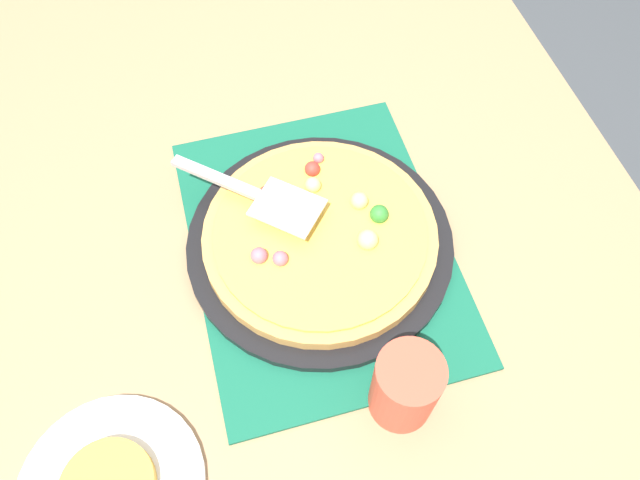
# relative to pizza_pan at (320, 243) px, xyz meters

# --- Properties ---
(ground_plane) EXTENTS (8.00, 8.00, 0.00)m
(ground_plane) POSITION_rel_pizza_pan_xyz_m (0.00, 0.00, -0.76)
(ground_plane) COLOR #3D4247
(dining_table) EXTENTS (1.40, 1.00, 0.75)m
(dining_table) POSITION_rel_pizza_pan_xyz_m (0.00, 0.00, -0.12)
(dining_table) COLOR #9E7A56
(dining_table) RESTS_ON ground_plane
(placemat) EXTENTS (0.48, 0.36, 0.01)m
(placemat) POSITION_rel_pizza_pan_xyz_m (0.00, 0.00, -0.01)
(placemat) COLOR #145B42
(placemat) RESTS_ON dining_table
(pizza_pan) EXTENTS (0.38, 0.38, 0.01)m
(pizza_pan) POSITION_rel_pizza_pan_xyz_m (0.00, 0.00, 0.00)
(pizza_pan) COLOR black
(pizza_pan) RESTS_ON placemat
(pizza) EXTENTS (0.33, 0.33, 0.05)m
(pizza) POSITION_rel_pizza_pan_xyz_m (0.00, -0.00, 0.02)
(pizza) COLOR tan
(pizza) RESTS_ON pizza_pan
(cup_near) EXTENTS (0.08, 0.08, 0.12)m
(cup_near) POSITION_rel_pizza_pan_xyz_m (-0.24, -0.04, 0.05)
(cup_near) COLOR #E04C38
(cup_near) RESTS_ON dining_table
(pizza_server) EXTENTS (0.19, 0.20, 0.01)m
(pizza_server) POSITION_rel_pizza_pan_xyz_m (0.07, 0.07, 0.06)
(pizza_server) COLOR silver
(pizza_server) RESTS_ON pizza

